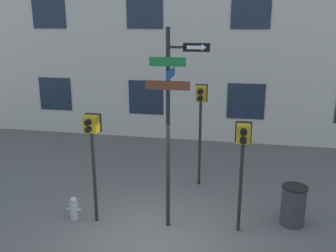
{
  "coord_description": "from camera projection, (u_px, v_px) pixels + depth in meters",
  "views": [
    {
      "loc": [
        1.78,
        -7.06,
        4.7
      ],
      "look_at": [
        0.24,
        0.76,
        2.46
      ],
      "focal_mm": 40.0,
      "sensor_mm": 36.0,
      "label": 1
    }
  ],
  "objects": [
    {
      "name": "fire_hydrant",
      "position": [
        74.0,
        208.0,
        9.16
      ],
      "size": [
        0.35,
        0.19,
        0.59
      ],
      "color": "#A5A5A8",
      "rests_on": "ground_plane"
    },
    {
      "name": "pedestrian_signal_across",
      "position": [
        201.0,
        108.0,
        10.57
      ],
      "size": [
        0.35,
        0.4,
        2.99
      ],
      "color": "black",
      "rests_on": "ground_plane"
    },
    {
      "name": "pedestrian_signal_right",
      "position": [
        243.0,
        148.0,
        8.16
      ],
      "size": [
        0.36,
        0.4,
        2.59
      ],
      "color": "black",
      "rests_on": "ground_plane"
    },
    {
      "name": "trash_bin",
      "position": [
        293.0,
        205.0,
        8.86
      ],
      "size": [
        0.6,
        0.6,
        0.98
      ],
      "color": "#333338",
      "rests_on": "ground_plane"
    },
    {
      "name": "pedestrian_signal_left",
      "position": [
        92.0,
        139.0,
        8.58
      ],
      "size": [
        0.38,
        0.4,
        2.67
      ],
      "color": "black",
      "rests_on": "ground_plane"
    },
    {
      "name": "street_sign_pole",
      "position": [
        171.0,
        114.0,
        8.17
      ],
      "size": [
        1.36,
        0.91,
        4.59
      ],
      "color": "black",
      "rests_on": "ground_plane"
    },
    {
      "name": "ground_plane",
      "position": [
        151.0,
        242.0,
        8.27
      ],
      "size": [
        60.0,
        60.0,
        0.0
      ],
      "primitive_type": "plane",
      "color": "#595651"
    }
  ]
}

